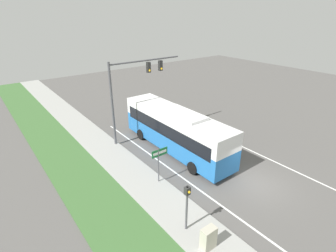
{
  "coord_description": "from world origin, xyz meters",
  "views": [
    {
      "loc": [
        -13.9,
        -8.17,
        10.98
      ],
      "look_at": [
        -1.47,
        8.07,
        1.9
      ],
      "focal_mm": 28.0,
      "sensor_mm": 36.0,
      "label": 1
    }
  ],
  "objects": [
    {
      "name": "lane_divider_near",
      "position": [
        -3.6,
        0.0,
        0.0
      ],
      "size": [
        0.14,
        30.0,
        0.01
      ],
      "color": "silver",
      "rests_on": "ground_plane"
    },
    {
      "name": "street_sign",
      "position": [
        -5.21,
        4.16,
        1.89
      ],
      "size": [
        1.24,
        0.08,
        2.66
      ],
      "color": "#4C4C51",
      "rests_on": "ground_plane"
    },
    {
      "name": "lane_divider_far",
      "position": [
        3.6,
        0.0,
        0.0
      ],
      "size": [
        0.14,
        30.0,
        0.01
      ],
      "color": "silver",
      "rests_on": "ground_plane"
    },
    {
      "name": "sidewalk",
      "position": [
        -6.2,
        0.0,
        0.06
      ],
      "size": [
        2.8,
        80.0,
        0.12
      ],
      "color": "#9E9E99",
      "rests_on": "ground_plane"
    },
    {
      "name": "bus",
      "position": [
        -1.42,
        7.06,
        2.0
      ],
      "size": [
        2.76,
        11.38,
        3.69
      ],
      "color": "#236BB7",
      "rests_on": "ground_plane"
    },
    {
      "name": "utility_cabinet",
      "position": [
        -6.56,
        -1.84,
        0.74
      ],
      "size": [
        0.78,
        0.46,
        1.23
      ],
      "color": "#B7B29E",
      "rests_on": "sidewalk"
    },
    {
      "name": "ground_plane",
      "position": [
        0.0,
        0.0,
        0.0
      ],
      "size": [
        80.0,
        80.0,
        0.0
      ],
      "primitive_type": "plane",
      "color": "#565451"
    },
    {
      "name": "signal_gantry",
      "position": [
        -3.0,
        11.04,
        5.2
      ],
      "size": [
        7.07,
        0.41,
        7.28
      ],
      "color": "#4C4C51",
      "rests_on": "ground_plane"
    },
    {
      "name": "pedestrian_signal",
      "position": [
        -6.61,
        -0.25,
        1.96
      ],
      "size": [
        0.28,
        0.34,
        2.86
      ],
      "color": "#4C4C51",
      "rests_on": "ground_plane"
    }
  ]
}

